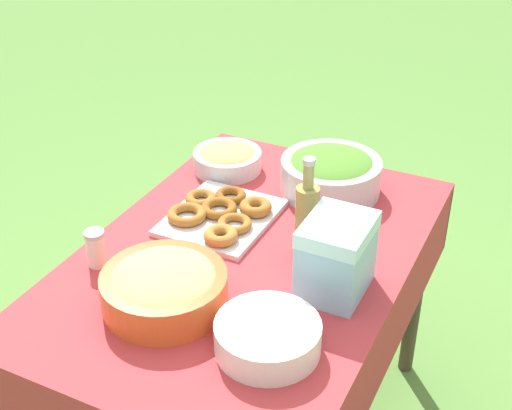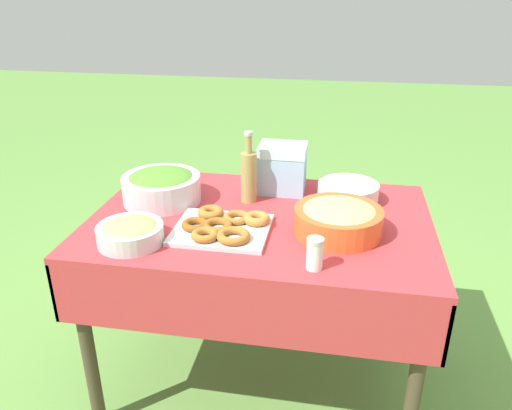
# 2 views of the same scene
# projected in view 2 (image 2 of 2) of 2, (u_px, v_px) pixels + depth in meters

# --- Properties ---
(ground_plane) EXTENTS (14.00, 14.00, 0.00)m
(ground_plane) POSITION_uv_depth(u_px,v_px,m) (260.00, 374.00, 2.15)
(ground_plane) COLOR #609342
(picnic_table) EXTENTS (1.24, 0.83, 0.75)m
(picnic_table) POSITION_uv_depth(u_px,v_px,m) (260.00, 242.00, 1.88)
(picnic_table) COLOR #B73338
(picnic_table) RESTS_ON ground_plane
(salad_bowl) EXTENTS (0.30, 0.30, 0.13)m
(salad_bowl) POSITION_uv_depth(u_px,v_px,m) (161.00, 185.00, 1.95)
(salad_bowl) COLOR silver
(salad_bowl) RESTS_ON picnic_table
(pasta_bowl) EXTENTS (0.30, 0.30, 0.11)m
(pasta_bowl) POSITION_uv_depth(u_px,v_px,m) (338.00, 218.00, 1.70)
(pasta_bowl) COLOR #E05B28
(pasta_bowl) RESTS_ON picnic_table
(donut_platter) EXTENTS (0.34, 0.29, 0.05)m
(donut_platter) POSITION_uv_depth(u_px,v_px,m) (223.00, 227.00, 1.72)
(donut_platter) COLOR silver
(donut_platter) RESTS_ON picnic_table
(plate_stack) EXTENTS (0.24, 0.24, 0.07)m
(plate_stack) POSITION_uv_depth(u_px,v_px,m) (348.00, 192.00, 1.96)
(plate_stack) COLOR white
(plate_stack) RESTS_ON picnic_table
(olive_oil_bottle) EXTENTS (0.06, 0.06, 0.28)m
(olive_oil_bottle) POSITION_uv_depth(u_px,v_px,m) (249.00, 175.00, 1.93)
(olive_oil_bottle) COLOR #998E4C
(olive_oil_bottle) RESTS_ON picnic_table
(bread_bowl) EXTENTS (0.22, 0.22, 0.08)m
(bread_bowl) POSITION_uv_depth(u_px,v_px,m) (130.00, 232.00, 1.65)
(bread_bowl) COLOR silver
(bread_bowl) RESTS_ON picnic_table
(cooler_box) EXTENTS (0.19, 0.15, 0.20)m
(cooler_box) POSITION_uv_depth(u_px,v_px,m) (282.00, 168.00, 2.03)
(cooler_box) COLOR #8CC6E5
(cooler_box) RESTS_ON picnic_table
(salt_shaker) EXTENTS (0.05, 0.05, 0.10)m
(salt_shaker) POSITION_uv_depth(u_px,v_px,m) (315.00, 253.00, 1.49)
(salt_shaker) COLOR white
(salt_shaker) RESTS_ON picnic_table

